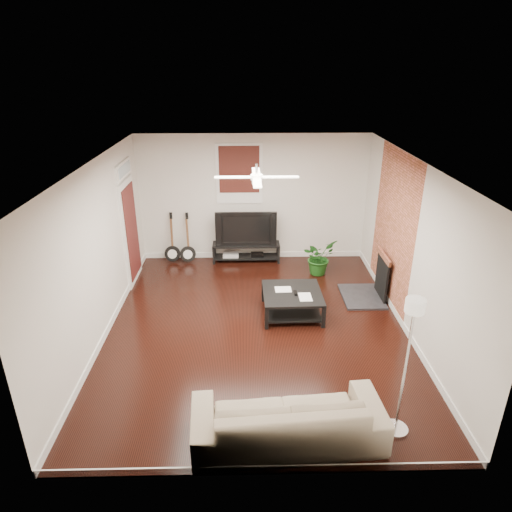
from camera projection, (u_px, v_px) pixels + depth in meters
The scene contains 14 objects.
room at pixel (257, 252), 7.16m from camera, with size 5.01×6.01×2.81m.
brick_accent at pixel (393, 229), 8.13m from camera, with size 0.02×2.20×2.80m, color #9E5433.
fireplace at pixel (372, 276), 8.50m from camera, with size 0.80×1.10×0.92m, color black.
window_back at pixel (239, 174), 9.65m from camera, with size 1.00×0.06×1.30m, color #34170E.
door_left at pixel (130, 222), 8.91m from camera, with size 0.08×1.00×2.50m, color white.
tv_stand at pixel (246, 252), 10.18m from camera, with size 1.50×0.40×0.42m, color black.
tv at pixel (246, 227), 9.96m from camera, with size 1.34×0.18×0.77m, color black.
coffee_table at pixel (292, 303), 8.04m from camera, with size 1.03×1.03×0.43m, color black.
sofa at pixel (288, 417), 5.32m from camera, with size 2.26×0.88×0.66m, color tan.
floor_lamp at pixel (405, 369), 5.20m from camera, with size 0.30×0.30×1.84m, color white, non-canonical shape.
potted_plant at pixel (319, 257), 9.52m from camera, with size 0.67×0.58×0.75m, color #1A5117.
guitar_left at pixel (171, 239), 9.97m from camera, with size 0.35×0.25×1.13m, color black, non-canonical shape.
guitar_right at pixel (187, 239), 9.95m from camera, with size 0.35×0.25×1.13m, color black, non-canonical shape.
ceiling_fan at pixel (257, 177), 6.68m from camera, with size 1.24×1.24×0.32m, color white, non-canonical shape.
Camera 1 is at (-0.16, -6.59, 4.19)m, focal length 31.65 mm.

